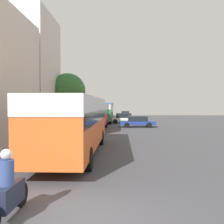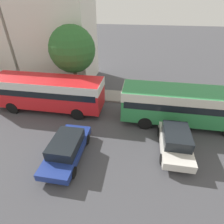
# 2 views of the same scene
# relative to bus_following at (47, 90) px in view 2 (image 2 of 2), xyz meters

# --- Properties ---
(building_far_terrace) EXTENTS (5.35, 7.33, 11.97)m
(building_far_terrace) POSITION_rel_bus_following_xyz_m (-6.87, -1.66, 4.14)
(building_far_terrace) COLOR silver
(building_far_terrace) RESTS_ON ground_plane
(bus_following) EXTENTS (2.50, 9.13, 2.82)m
(bus_following) POSITION_rel_bus_following_xyz_m (0.00, 0.00, 0.00)
(bus_following) COLOR red
(bus_following) RESTS_ON ground_plane
(bus_third_in_line) EXTENTS (2.58, 9.47, 2.80)m
(bus_third_in_line) POSITION_rel_bus_following_xyz_m (0.26, 10.97, -0.01)
(bus_third_in_line) COLOR #2D8447
(bus_third_in_line) RESTS_ON ground_plane
(car_crossing) EXTENTS (4.00, 1.82, 1.50)m
(car_crossing) POSITION_rel_bus_following_xyz_m (3.31, 9.90, -1.07)
(car_crossing) COLOR silver
(car_crossing) RESTS_ON ground_plane
(car_far_curb) EXTENTS (4.28, 1.85, 1.36)m
(car_far_curb) POSITION_rel_bus_following_xyz_m (4.95, 3.49, -1.13)
(car_far_curb) COLOR navy
(car_far_curb) RESTS_ON ground_plane
(pedestrian_walking_away) EXTENTS (0.43, 0.43, 1.86)m
(pedestrian_walking_away) POSITION_rel_bus_following_xyz_m (-2.61, 14.44, -0.75)
(pedestrian_walking_away) COLOR #232838
(pedestrian_walking_away) RESTS_ON sidewalk
(street_tree) EXTENTS (4.06, 4.06, 6.22)m
(street_tree) POSITION_rel_bus_following_xyz_m (-3.21, 1.29, 2.47)
(street_tree) COLOR brown
(street_tree) RESTS_ON sidewalk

